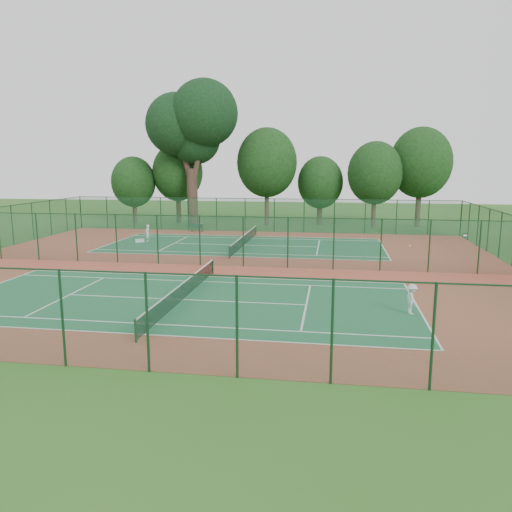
# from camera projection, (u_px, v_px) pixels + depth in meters

# --- Properties ---
(ground) EXTENTS (120.00, 120.00, 0.00)m
(ground) POSITION_uv_depth(u_px,v_px,m) (222.00, 266.00, 34.80)
(ground) COLOR #2B5A1C
(ground) RESTS_ON ground
(red_pad) EXTENTS (40.00, 36.00, 0.01)m
(red_pad) POSITION_uv_depth(u_px,v_px,m) (222.00, 266.00, 34.80)
(red_pad) COLOR brown
(red_pad) RESTS_ON ground
(court_near) EXTENTS (23.77, 10.97, 0.01)m
(court_near) POSITION_uv_depth(u_px,v_px,m) (184.00, 300.00, 26.06)
(court_near) COLOR #1D5D38
(court_near) RESTS_ON red_pad
(court_far) EXTENTS (23.77, 10.97, 0.01)m
(court_far) POSITION_uv_depth(u_px,v_px,m) (245.00, 245.00, 43.54)
(court_far) COLOR #1A5532
(court_far) RESTS_ON red_pad
(fence_north) EXTENTS (40.00, 0.09, 3.50)m
(fence_north) POSITION_uv_depth(u_px,v_px,m) (260.00, 215.00, 51.97)
(fence_north) COLOR #1B512D
(fence_north) RESTS_ON ground
(fence_south) EXTENTS (40.00, 0.09, 3.50)m
(fence_south) POSITION_uv_depth(u_px,v_px,m) (104.00, 320.00, 17.00)
(fence_south) COLOR #1B5233
(fence_south) RESTS_ON ground
(fence_divider) EXTENTS (40.00, 0.09, 3.50)m
(fence_divider) POSITION_uv_depth(u_px,v_px,m) (221.00, 241.00, 34.48)
(fence_divider) COLOR #1B5234
(fence_divider) RESTS_ON ground
(tennis_net_near) EXTENTS (0.10, 12.90, 0.97)m
(tennis_net_near) POSITION_uv_depth(u_px,v_px,m) (183.00, 290.00, 25.96)
(tennis_net_near) COLOR #14381F
(tennis_net_near) RESTS_ON ground
(tennis_net_far) EXTENTS (0.10, 12.90, 0.97)m
(tennis_net_far) POSITION_uv_depth(u_px,v_px,m) (244.00, 239.00, 43.45)
(tennis_net_far) COLOR #12331C
(tennis_net_far) RESTS_ON ground
(player_near) EXTENTS (0.75, 1.04, 1.44)m
(player_near) POSITION_uv_depth(u_px,v_px,m) (412.00, 299.00, 23.47)
(player_near) COLOR white
(player_near) RESTS_ON court_near
(player_far) EXTENTS (0.45, 0.62, 1.55)m
(player_far) POSITION_uv_depth(u_px,v_px,m) (148.00, 233.00, 45.39)
(player_far) COLOR white
(player_far) RESTS_ON court_far
(trash_bin) EXTENTS (0.50, 0.50, 0.84)m
(trash_bin) POSITION_uv_depth(u_px,v_px,m) (200.00, 227.00, 52.78)
(trash_bin) COLOR gray
(trash_bin) RESTS_ON red_pad
(bench) EXTENTS (1.40, 0.61, 0.83)m
(bench) POSITION_uv_depth(u_px,v_px,m) (197.00, 228.00, 52.12)
(bench) COLOR #11331C
(bench) RESTS_ON red_pad
(kit_bag) EXTENTS (0.85, 0.58, 0.30)m
(kit_bag) POSITION_uv_depth(u_px,v_px,m) (140.00, 241.00, 45.13)
(kit_bag) COLOR silver
(kit_bag) RESTS_ON red_pad
(stray_ball_a) EXTENTS (0.07, 0.07, 0.07)m
(stray_ball_a) POSITION_uv_depth(u_px,v_px,m) (239.00, 267.00, 34.16)
(stray_ball_a) COLOR gold
(stray_ball_a) RESTS_ON red_pad
(stray_ball_b) EXTENTS (0.07, 0.07, 0.07)m
(stray_ball_b) POSITION_uv_depth(u_px,v_px,m) (310.00, 270.00, 33.11)
(stray_ball_b) COLOR #CBD130
(stray_ball_b) RESTS_ON red_pad
(stray_ball_c) EXTENTS (0.08, 0.08, 0.08)m
(stray_ball_c) POSITION_uv_depth(u_px,v_px,m) (205.00, 265.00, 34.69)
(stray_ball_c) COLOR #C1DF33
(stray_ball_c) RESTS_ON red_pad
(big_tree) EXTENTS (10.50, 7.68, 16.13)m
(big_tree) POSITION_uv_depth(u_px,v_px,m) (192.00, 123.00, 55.12)
(big_tree) COLOR #37271E
(big_tree) RESTS_ON ground
(evergreen_row) EXTENTS (39.00, 5.00, 12.00)m
(evergreen_row) POSITION_uv_depth(u_px,v_px,m) (272.00, 225.00, 58.29)
(evergreen_row) COLOR black
(evergreen_row) RESTS_ON ground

